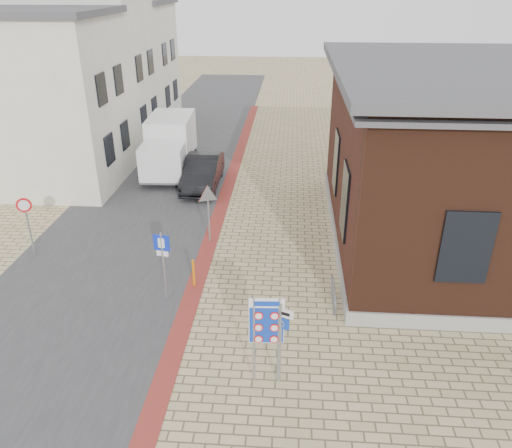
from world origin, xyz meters
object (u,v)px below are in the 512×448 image
(bollard, at_px, (194,273))
(border_sign, at_px, (266,323))
(parking_sign, at_px, (163,255))
(essen_sign, at_px, (280,331))
(sedan, at_px, (203,172))
(box_truck, at_px, (170,145))

(bollard, bearing_deg, border_sign, -58.01)
(border_sign, height_order, parking_sign, border_sign)
(essen_sign, height_order, parking_sign, essen_sign)
(sedan, relative_size, box_truck, 0.83)
(essen_sign, distance_m, bollard, 5.38)
(sedan, relative_size, essen_sign, 1.91)
(sedan, bearing_deg, border_sign, -74.27)
(box_truck, height_order, border_sign, box_truck)
(parking_sign, relative_size, bollard, 2.37)
(sedan, distance_m, parking_sign, 10.01)
(box_truck, bearing_deg, essen_sign, -70.63)
(sedan, relative_size, parking_sign, 1.94)
(box_truck, xyz_separation_m, bollard, (3.34, -11.18, -0.98))
(sedan, xyz_separation_m, essen_sign, (4.26, -13.46, 0.85))
(sedan, height_order, border_sign, border_sign)
(box_truck, bearing_deg, sedan, -46.70)
(box_truck, relative_size, border_sign, 2.19)
(border_sign, relative_size, essen_sign, 1.05)
(sedan, bearing_deg, bollard, -82.84)
(sedan, bearing_deg, box_truck, 135.83)
(sedan, height_order, parking_sign, parking_sign)
(border_sign, relative_size, parking_sign, 1.07)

